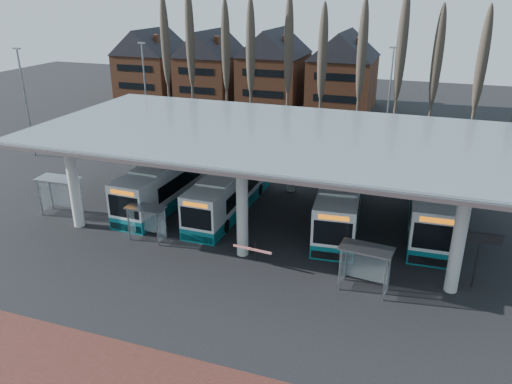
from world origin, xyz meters
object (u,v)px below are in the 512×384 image
(bus_2, at_px, (341,198))
(shelter_1, at_px, (147,215))
(bus_1, at_px, (230,190))
(shelter_0, at_px, (60,187))
(bus_0, at_px, (171,180))
(shelter_2, at_px, (366,258))
(bus_3, at_px, (431,200))

(bus_2, bearing_deg, shelter_1, -153.12)
(bus_1, xyz_separation_m, shelter_0, (-11.12, -4.72, 0.53))
(bus_0, xyz_separation_m, shelter_2, (15.75, -7.64, 0.28))
(bus_2, relative_size, bus_3, 0.96)
(bus_2, bearing_deg, bus_1, -178.75)
(bus_2, distance_m, shelter_0, 19.88)
(bus_0, xyz_separation_m, shelter_0, (-6.14, -4.93, 0.42))
(bus_0, relative_size, shelter_0, 3.99)
(shelter_0, height_order, shelter_2, shelter_0)
(bus_0, xyz_separation_m, bus_3, (18.84, 2.32, 0.08))
(bus_3, distance_m, shelter_1, 19.18)
(bus_1, height_order, bus_3, bus_3)
(bus_3, bearing_deg, bus_2, -167.62)
(bus_3, bearing_deg, shelter_0, -166.40)
(shelter_2, bearing_deg, bus_0, 159.96)
(shelter_2, bearing_deg, shelter_0, 178.77)
(bus_1, xyz_separation_m, bus_2, (7.93, 0.95, 0.10))
(bus_3, height_order, shelter_0, bus_3)
(bus_3, distance_m, shelter_0, 26.01)
(bus_0, height_order, shelter_0, bus_0)
(shelter_1, bearing_deg, bus_1, 63.93)
(bus_0, height_order, bus_2, bus_0)
(shelter_0, xyz_separation_m, shelter_1, (7.88, -1.44, -0.34))
(bus_1, distance_m, bus_3, 14.09)
(bus_1, distance_m, shelter_2, 13.09)
(bus_0, height_order, shelter_1, bus_0)
(bus_3, relative_size, shelter_1, 5.12)
(bus_2, height_order, shelter_2, bus_2)
(bus_1, bearing_deg, bus_2, 7.00)
(bus_1, bearing_deg, shelter_2, -34.40)
(bus_3, height_order, shelter_1, bus_3)
(bus_2, bearing_deg, bus_3, 9.41)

